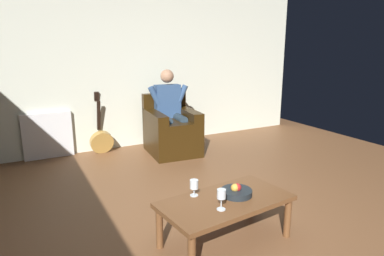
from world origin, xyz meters
name	(u,v)px	position (x,y,z in m)	size (l,w,h in m)	color
ground_plane	(238,237)	(0.00, 0.00, 0.00)	(7.54, 7.54, 0.00)	brown
wall_back	(124,67)	(0.00, -3.17, 1.31)	(6.60, 0.06, 2.61)	silver
armchair	(171,131)	(-0.51, -2.51, 0.33)	(0.78, 0.91, 0.89)	black
person_seated	(170,108)	(-0.51, -2.55, 0.69)	(0.65, 0.58, 1.28)	#314D76
coffee_table	(226,205)	(0.14, 0.00, 0.34)	(1.17, 0.69, 0.39)	brown
guitar	(101,140)	(0.48, -2.97, 0.21)	(0.35, 0.28, 0.95)	#AF843D
radiator	(48,136)	(1.22, -3.10, 0.34)	(0.69, 0.06, 0.68)	white
wine_glass_near	(221,195)	(0.27, 0.14, 0.51)	(0.07, 0.07, 0.17)	silver
wine_glass_far	(194,185)	(0.34, -0.18, 0.49)	(0.07, 0.07, 0.14)	silver
fruit_bowl	(236,192)	(0.01, -0.02, 0.43)	(0.27, 0.27, 0.11)	#1E252A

